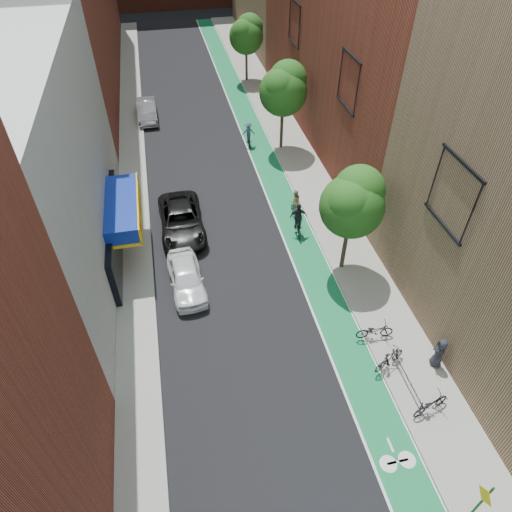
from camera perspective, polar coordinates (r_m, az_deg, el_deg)
ground at (r=19.99m, az=4.75°, el=-23.89°), size 160.00×160.00×0.00m
bike_lane at (r=38.76m, az=-0.01°, el=14.49°), size 2.00×68.00×0.01m
sidewalk_left at (r=38.17m, az=-15.23°, el=12.61°), size 2.00×68.00×0.15m
sidewalk_right at (r=39.27m, az=3.68°, el=14.91°), size 3.00×68.00×0.15m
building_left_white at (r=25.92m, az=-28.37°, el=8.95°), size 8.00×20.00×12.00m
tree_near at (r=23.82m, az=12.06°, el=6.67°), size 3.40×3.36×6.42m
tree_mid at (r=35.29m, az=3.49°, el=20.25°), size 3.55×3.53×6.74m
tree_far at (r=48.29m, az=-1.20°, el=26.04°), size 3.30×3.25×6.21m
sign_pole at (r=18.95m, az=26.17°, el=-26.00°), size 0.13×0.71×3.00m
parked_car_white at (r=24.95m, az=-8.72°, el=-2.70°), size 2.05×4.48×1.49m
parked_car_black at (r=28.69m, az=-9.29°, el=4.41°), size 2.70×5.73×1.58m
parked_car_silver at (r=42.67m, az=-13.48°, el=17.26°), size 1.68×4.64×1.52m
cyclist_lane_near at (r=29.61m, az=4.86°, el=6.39°), size 0.79×1.48×1.94m
cyclist_lane_mid at (r=28.21m, az=5.32°, el=4.16°), size 1.12×1.91×2.18m
cyclist_lane_far at (r=37.41m, az=-0.93°, el=14.81°), size 1.04×1.79×1.92m
parked_bike_near at (r=23.16m, az=14.62°, el=-9.01°), size 1.90×0.83×0.97m
parked_bike_mid at (r=22.26m, az=16.36°, el=-12.19°), size 1.87×1.17×1.09m
parked_bike_far at (r=21.57m, az=21.01°, el=-16.91°), size 1.92×1.08×0.96m
pedestrian at (r=22.80m, az=21.93°, el=-11.15°), size 0.78×0.96×1.69m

